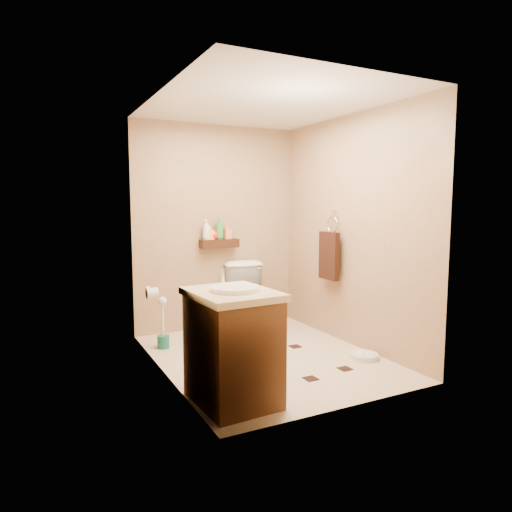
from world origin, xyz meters
TOP-DOWN VIEW (x-y plane):
  - ground at (0.00, 0.00)m, footprint 2.50×2.50m
  - wall_back at (0.00, 1.25)m, footprint 2.00×0.04m
  - wall_front at (0.00, -1.25)m, footprint 2.00×0.04m
  - wall_left at (-1.00, 0.00)m, footprint 0.04×2.50m
  - wall_right at (1.00, 0.00)m, footprint 0.04×2.50m
  - ceiling at (0.00, 0.00)m, footprint 2.00×2.50m
  - wall_shelf at (0.00, 1.17)m, footprint 0.46×0.14m
  - floor_accents at (-0.00, -0.05)m, footprint 1.19×1.33m
  - toilet at (0.26, 0.83)m, footprint 0.53×0.83m
  - vanity at (-0.70, -0.78)m, footprint 0.61×0.73m
  - bathroom_scale at (0.82, -0.48)m, footprint 0.35×0.35m
  - toilet_brush at (-0.82, 0.72)m, footprint 0.12×0.12m
  - towel_ring at (0.91, 0.25)m, footprint 0.12×0.30m
  - toilet_paper at (-0.94, 0.65)m, footprint 0.12×0.11m
  - bottle_a at (-0.16, 1.17)m, footprint 0.10×0.10m
  - bottle_b at (-0.11, 1.17)m, footprint 0.08×0.08m
  - bottle_c at (-0.06, 1.17)m, footprint 0.12×0.12m
  - bottle_d at (-0.00, 1.17)m, footprint 0.11×0.11m
  - bottle_e at (0.10, 1.17)m, footprint 0.09×0.09m

SIDE VIEW (x-z plane):
  - ground at x=0.00m, z-range 0.00..0.00m
  - floor_accents at x=0.00m, z-range 0.00..0.01m
  - bathroom_scale at x=0.82m, z-range 0.00..0.05m
  - toilet_brush at x=-0.82m, z-range -0.08..0.46m
  - toilet at x=0.26m, z-range 0.00..0.80m
  - vanity at x=-0.70m, z-range -0.05..0.93m
  - toilet_paper at x=-0.94m, z-range 0.54..0.66m
  - towel_ring at x=0.91m, z-range 0.57..1.33m
  - wall_shelf at x=0.00m, z-range 0.97..1.07m
  - bottle_c at x=-0.06m, z-range 1.07..1.21m
  - bottle_b at x=-0.11m, z-range 1.07..1.23m
  - bottle_e at x=0.10m, z-range 1.07..1.24m
  - bottle_a at x=-0.16m, z-range 1.07..1.30m
  - bottle_d at x=0.00m, z-range 1.07..1.33m
  - wall_back at x=0.00m, z-range 0.00..2.40m
  - wall_front at x=0.00m, z-range 0.00..2.40m
  - wall_left at x=-1.00m, z-range 0.00..2.40m
  - wall_right at x=1.00m, z-range 0.00..2.40m
  - ceiling at x=0.00m, z-range 2.39..2.41m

